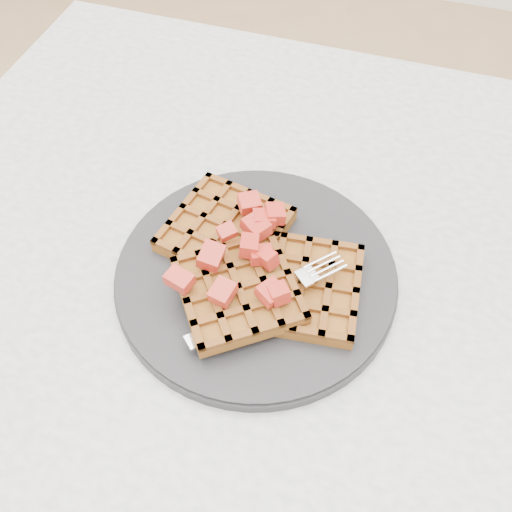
# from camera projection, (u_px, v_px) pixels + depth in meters

# --- Properties ---
(ground) EXTENTS (4.00, 4.00, 0.00)m
(ground) POSITION_uv_depth(u_px,v_px,m) (331.00, 490.00, 1.19)
(ground) COLOR tan
(ground) RESTS_ON ground
(table) EXTENTS (1.20, 0.80, 0.75)m
(table) POSITION_uv_depth(u_px,v_px,m) (388.00, 347.00, 0.67)
(table) COLOR silver
(table) RESTS_ON ground
(plate) EXTENTS (0.29, 0.29, 0.02)m
(plate) POSITION_uv_depth(u_px,v_px,m) (256.00, 274.00, 0.59)
(plate) COLOR black
(plate) RESTS_ON table
(waffles) EXTENTS (0.22, 0.22, 0.03)m
(waffles) POSITION_uv_depth(u_px,v_px,m) (255.00, 266.00, 0.57)
(waffles) COLOR #93571F
(waffles) RESTS_ON plate
(strawberry_pile) EXTENTS (0.15, 0.15, 0.02)m
(strawberry_pile) POSITION_uv_depth(u_px,v_px,m) (256.00, 247.00, 0.55)
(strawberry_pile) COLOR #990A01
(strawberry_pile) RESTS_ON waffles
(fork) EXTENTS (0.14, 0.15, 0.02)m
(fork) POSITION_uv_depth(u_px,v_px,m) (278.00, 301.00, 0.55)
(fork) COLOR silver
(fork) RESTS_ON plate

